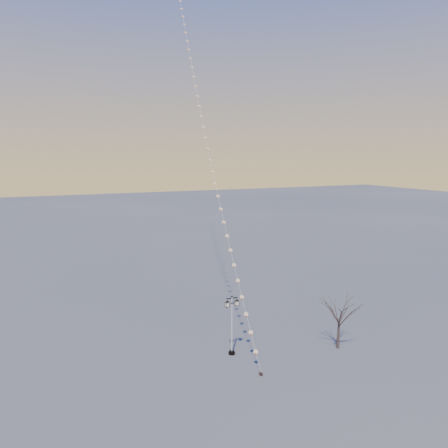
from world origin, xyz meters
TOP-DOWN VIEW (x-y plane):
  - ground at (0.00, 0.00)m, footprint 300.00×300.00m
  - street_lamp at (-1.60, 2.68)m, footprint 1.22×0.54m
  - bare_tree at (6.77, 0.14)m, footprint 2.59×2.59m
  - kite_train at (2.68, 20.33)m, footprint 7.93×43.21m

SIDE VIEW (x-z plane):
  - ground at x=0.00m, z-range 0.00..0.00m
  - street_lamp at x=-1.60m, z-range 0.26..5.07m
  - bare_tree at x=6.77m, z-range 0.84..5.14m
  - kite_train at x=2.68m, z-range -0.07..44.25m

